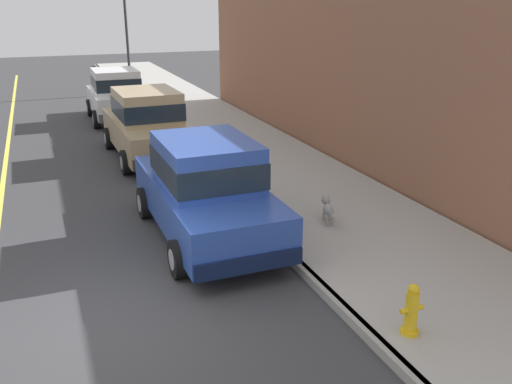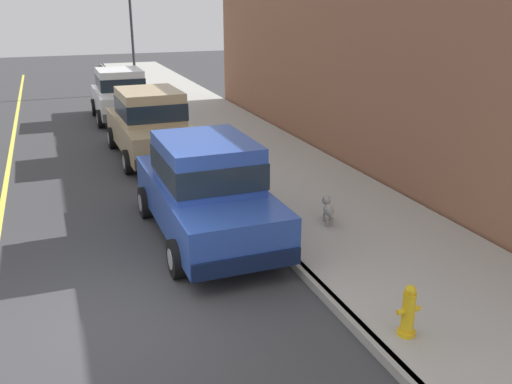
{
  "view_description": "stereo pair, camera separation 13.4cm",
  "coord_description": "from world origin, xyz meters",
  "px_view_note": "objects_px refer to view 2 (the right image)",
  "views": [
    {
      "loc": [
        -0.5,
        -6.94,
        4.31
      ],
      "look_at": [
        3.08,
        2.24,
        0.85
      ],
      "focal_mm": 39.01,
      "sensor_mm": 36.0,
      "label": 1
    },
    {
      "loc": [
        -0.38,
        -6.99,
        4.31
      ],
      "look_at": [
        3.08,
        2.24,
        0.85
      ],
      "focal_mm": 39.01,
      "sensor_mm": 36.0,
      "label": 2
    }
  ],
  "objects_px": {
    "car_blue_sedan": "(206,188)",
    "street_lamp": "(132,30)",
    "car_tan_sedan": "(150,123)",
    "fire_hydrant": "(408,312)",
    "dog_grey": "(328,209)",
    "car_white_hatchback": "(120,94)"
  },
  "relations": [
    {
      "from": "car_white_hatchback",
      "to": "street_lamp",
      "type": "relative_size",
      "value": 0.86
    },
    {
      "from": "dog_grey",
      "to": "fire_hydrant",
      "type": "height_order",
      "value": "fire_hydrant"
    },
    {
      "from": "car_tan_sedan",
      "to": "fire_hydrant",
      "type": "bearing_deg",
      "value": -82.01
    },
    {
      "from": "car_blue_sedan",
      "to": "fire_hydrant",
      "type": "xyz_separation_m",
      "value": [
        1.49,
        -4.26,
        -0.51
      ]
    },
    {
      "from": "street_lamp",
      "to": "car_blue_sedan",
      "type": "bearing_deg",
      "value": -94.6
    },
    {
      "from": "car_tan_sedan",
      "to": "street_lamp",
      "type": "height_order",
      "value": "street_lamp"
    },
    {
      "from": "car_white_hatchback",
      "to": "car_tan_sedan",
      "type": "bearing_deg",
      "value": -88.81
    },
    {
      "from": "car_tan_sedan",
      "to": "fire_hydrant",
      "type": "xyz_separation_m",
      "value": [
        1.43,
        -10.21,
        -0.51
      ]
    },
    {
      "from": "car_tan_sedan",
      "to": "dog_grey",
      "type": "xyz_separation_m",
      "value": [
        2.26,
        -6.42,
        -0.55
      ]
    },
    {
      "from": "car_tan_sedan",
      "to": "car_white_hatchback",
      "type": "relative_size",
      "value": 1.22
    },
    {
      "from": "dog_grey",
      "to": "street_lamp",
      "type": "bearing_deg",
      "value": 92.98
    },
    {
      "from": "car_blue_sedan",
      "to": "fire_hydrant",
      "type": "bearing_deg",
      "value": -70.74
    },
    {
      "from": "car_tan_sedan",
      "to": "car_blue_sedan",
      "type": "bearing_deg",
      "value": -90.54
    },
    {
      "from": "fire_hydrant",
      "to": "street_lamp",
      "type": "xyz_separation_m",
      "value": [
        -0.1,
        21.52,
        2.43
      ]
    },
    {
      "from": "car_blue_sedan",
      "to": "fire_hydrant",
      "type": "height_order",
      "value": "car_blue_sedan"
    },
    {
      "from": "car_white_hatchback",
      "to": "car_blue_sedan",
      "type": "bearing_deg",
      "value": -89.71
    },
    {
      "from": "car_blue_sedan",
      "to": "dog_grey",
      "type": "distance_m",
      "value": 2.42
    },
    {
      "from": "car_blue_sedan",
      "to": "car_white_hatchback",
      "type": "height_order",
      "value": "car_blue_sedan"
    },
    {
      "from": "car_blue_sedan",
      "to": "car_white_hatchback",
      "type": "distance_m",
      "value": 11.38
    },
    {
      "from": "car_tan_sedan",
      "to": "street_lamp",
      "type": "distance_m",
      "value": 11.54
    },
    {
      "from": "car_blue_sedan",
      "to": "street_lamp",
      "type": "height_order",
      "value": "street_lamp"
    },
    {
      "from": "car_blue_sedan",
      "to": "car_white_hatchback",
      "type": "xyz_separation_m",
      "value": [
        -0.06,
        11.38,
        -0.01
      ]
    }
  ]
}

